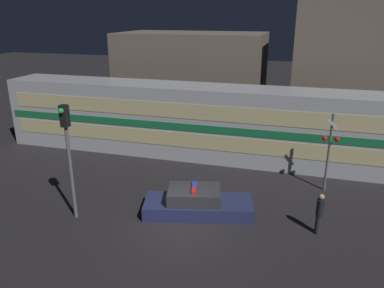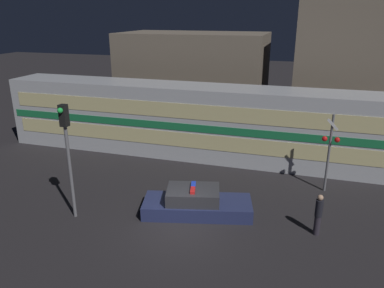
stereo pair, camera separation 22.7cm
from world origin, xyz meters
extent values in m
plane|color=#262326|center=(0.00, 0.00, 0.00)|extent=(120.00, 120.00, 0.00)
cube|color=#B7BABF|center=(-2.32, 8.58, 2.19)|extent=(23.74, 2.84, 4.39)
cube|color=#19723F|center=(-2.32, 7.15, 2.19)|extent=(23.27, 0.03, 0.44)
cube|color=beige|center=(-2.32, 7.15, 1.40)|extent=(22.55, 0.02, 0.88)
cube|color=beige|center=(-2.32, 7.15, 3.16)|extent=(22.55, 0.02, 0.88)
cube|color=navy|center=(0.33, 1.52, 0.31)|extent=(5.08, 2.89, 0.62)
cube|color=#333338|center=(0.15, 1.48, 0.91)|extent=(2.61, 2.09, 0.58)
cube|color=red|center=(0.21, 1.22, 1.26)|extent=(0.32, 0.57, 0.12)
cube|color=blue|center=(0.08, 1.74, 1.26)|extent=(0.32, 0.57, 0.12)
cylinder|color=#2D2833|center=(5.42, 1.30, 0.42)|extent=(0.25, 0.25, 0.84)
cylinder|color=black|center=(5.42, 1.30, 1.20)|extent=(0.30, 0.30, 0.70)
sphere|color=tan|center=(5.42, 1.30, 1.66)|extent=(0.23, 0.23, 0.23)
cylinder|color=slate|center=(5.85, 5.56, 1.99)|extent=(0.12, 0.12, 3.98)
sphere|color=red|center=(5.57, 5.42, 2.79)|extent=(0.26, 0.26, 0.26)
sphere|color=red|center=(6.14, 5.42, 2.79)|extent=(0.26, 0.26, 0.26)
cube|color=white|center=(5.85, 5.48, 3.50)|extent=(0.58, 0.03, 0.58)
cylinder|color=slate|center=(-4.76, -0.31, 2.08)|extent=(0.15, 0.15, 4.15)
cube|color=black|center=(-4.76, -0.31, 4.60)|extent=(0.30, 0.30, 0.90)
sphere|color=green|center=(-4.76, -0.50, 4.86)|extent=(0.23, 0.23, 0.23)
cube|color=#726656|center=(-4.28, 16.29, 3.53)|extent=(11.33, 6.27, 7.07)
cube|color=#726656|center=(7.66, 15.30, 4.70)|extent=(8.18, 5.41, 9.39)
camera|label=1|loc=(4.22, -12.80, 8.50)|focal=35.00mm
camera|label=2|loc=(4.43, -12.74, 8.50)|focal=35.00mm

